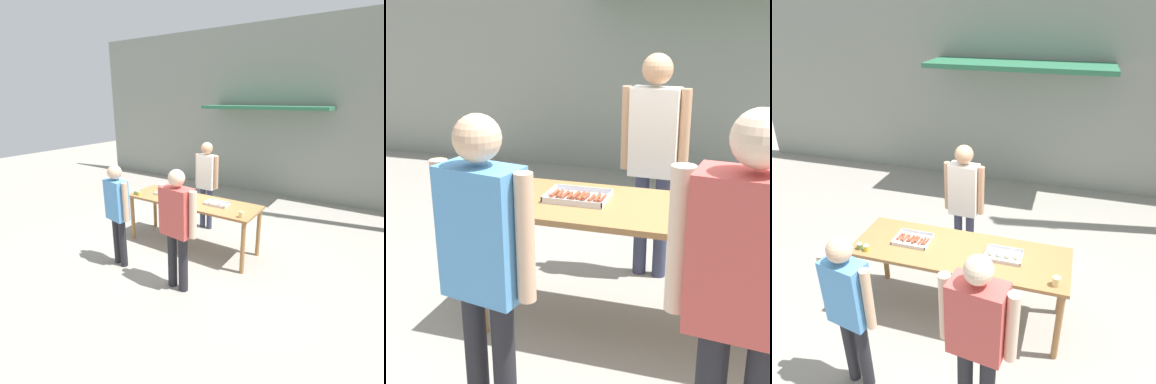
% 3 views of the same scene
% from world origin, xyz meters
% --- Properties ---
extents(ground_plane, '(24.00, 24.00, 0.00)m').
position_xyz_m(ground_plane, '(0.00, 0.00, 0.00)').
color(ground_plane, gray).
extents(building_facade_back, '(12.00, 1.11, 4.50)m').
position_xyz_m(building_facade_back, '(0.00, 3.98, 2.26)').
color(building_facade_back, gray).
rests_on(building_facade_back, ground).
extents(serving_table, '(2.40, 0.80, 0.90)m').
position_xyz_m(serving_table, '(0.00, 0.00, 0.80)').
color(serving_table, olive).
rests_on(serving_table, ground).
extents(food_tray_sausages, '(0.41, 0.31, 0.04)m').
position_xyz_m(food_tray_sausages, '(-0.57, 0.03, 0.92)').
color(food_tray_sausages, silver).
rests_on(food_tray_sausages, serving_table).
extents(food_tray_buns, '(0.40, 0.27, 0.06)m').
position_xyz_m(food_tray_buns, '(0.49, 0.03, 0.92)').
color(food_tray_buns, silver).
rests_on(food_tray_buns, serving_table).
extents(condiment_jar_mustard, '(0.06, 0.06, 0.07)m').
position_xyz_m(condiment_jar_mustard, '(-1.07, -0.29, 0.94)').
color(condiment_jar_mustard, '#567A38').
rests_on(condiment_jar_mustard, serving_table).
extents(condiment_jar_ketchup, '(0.06, 0.06, 0.07)m').
position_xyz_m(condiment_jar_ketchup, '(-0.98, -0.30, 0.94)').
color(condiment_jar_ketchup, gold).
rests_on(condiment_jar_ketchup, serving_table).
extents(beer_cup, '(0.08, 0.08, 0.09)m').
position_xyz_m(beer_cup, '(1.06, -0.28, 0.95)').
color(beer_cup, '#DBC67A').
rests_on(beer_cup, serving_table).
extents(person_server_behind_table, '(0.54, 0.23, 1.81)m').
position_xyz_m(person_server_behind_table, '(-0.21, 0.88, 1.10)').
color(person_server_behind_table, '#333851').
rests_on(person_server_behind_table, ground).
extents(person_customer_holding_hotdog, '(0.54, 0.27, 1.67)m').
position_xyz_m(person_customer_holding_hotdog, '(-0.65, -1.15, 1.00)').
color(person_customer_holding_hotdog, '#232328').
rests_on(person_customer_holding_hotdog, ground).
extents(person_customer_with_cup, '(0.65, 0.30, 1.75)m').
position_xyz_m(person_customer_with_cup, '(0.51, -1.17, 1.04)').
color(person_customer_with_cup, '#232328').
rests_on(person_customer_with_cup, ground).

